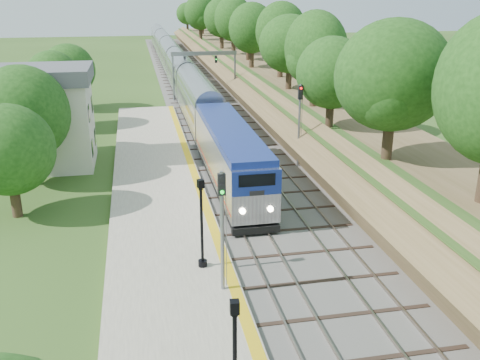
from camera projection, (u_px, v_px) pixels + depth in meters
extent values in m
cube|color=#4C4944|center=(197.00, 93.00, 74.30)|extent=(9.50, 170.00, 0.12)
cube|color=gray|center=(177.00, 92.00, 73.76)|extent=(0.08, 170.00, 0.16)
cube|color=gray|center=(188.00, 92.00, 74.02)|extent=(0.08, 170.00, 0.16)
cube|color=gray|center=(206.00, 91.00, 74.48)|extent=(0.08, 170.00, 0.16)
cube|color=gray|center=(216.00, 91.00, 74.74)|extent=(0.08, 170.00, 0.16)
cube|color=gray|center=(164.00, 225.00, 32.30)|extent=(6.40, 68.00, 0.38)
cube|color=gold|center=(210.00, 218.00, 32.75)|extent=(0.55, 68.00, 0.01)
cube|color=brown|center=(263.00, 80.00, 75.53)|extent=(9.00, 170.00, 3.00)
cube|color=brown|center=(236.00, 82.00, 74.89)|extent=(4.47, 170.00, 4.54)
cylinder|color=#332316|center=(457.00, 177.00, 28.11)|extent=(0.60, 0.60, 2.62)
sphere|color=#183E11|center=(467.00, 111.00, 26.91)|extent=(5.70, 5.70, 5.70)
cylinder|color=#332316|center=(253.00, 60.00, 74.31)|extent=(0.60, 0.60, 2.62)
sphere|color=#183E11|center=(253.00, 34.00, 73.11)|extent=(5.70, 5.70, 5.70)
cylinder|color=#332316|center=(206.00, 33.00, 120.51)|extent=(0.60, 0.60, 2.62)
sphere|color=#183E11|center=(205.00, 16.00, 119.31)|extent=(5.70, 5.70, 5.70)
cube|color=silver|center=(40.00, 125.00, 42.56)|extent=(8.00, 6.00, 6.80)
cube|color=#54565B|center=(34.00, 75.00, 41.21)|extent=(8.60, 6.60, 1.20)
cube|color=black|center=(92.00, 148.00, 42.16)|extent=(0.05, 1.10, 1.30)
cube|color=black|center=(95.00, 137.00, 45.49)|extent=(0.05, 1.10, 1.30)
cube|color=black|center=(89.00, 113.00, 41.22)|extent=(0.05, 1.10, 1.30)
cube|color=black|center=(92.00, 104.00, 44.55)|extent=(0.05, 1.10, 1.30)
cylinder|color=slate|center=(173.00, 77.00, 68.02)|extent=(0.24, 0.24, 6.20)
cylinder|color=slate|center=(235.00, 75.00, 69.47)|extent=(0.24, 0.24, 6.20)
cube|color=slate|center=(204.00, 53.00, 67.78)|extent=(8.40, 0.25, 0.50)
cube|color=black|center=(185.00, 60.00, 67.45)|extent=(0.30, 0.20, 0.90)
cube|color=black|center=(216.00, 59.00, 68.17)|extent=(0.30, 0.20, 0.90)
cylinder|color=#332316|center=(63.00, 165.00, 39.96)|extent=(0.60, 0.60, 2.45)
sphere|color=#183E11|center=(58.00, 122.00, 38.84)|extent=(5.32, 5.32, 5.32)
cylinder|color=#332316|center=(81.00, 118.00, 54.74)|extent=(0.60, 0.60, 2.45)
sphere|color=#183E11|center=(78.00, 85.00, 53.62)|extent=(5.32, 5.32, 5.32)
cube|color=black|center=(230.00, 180.00, 38.85)|extent=(2.65, 16.60, 0.58)
cube|color=#B7BAC1|center=(230.00, 154.00, 38.21)|extent=(2.88, 17.30, 3.27)
cube|color=navy|center=(230.00, 129.00, 37.58)|extent=(2.77, 16.60, 0.42)
cube|color=navy|center=(257.00, 183.00, 29.88)|extent=(2.85, 0.10, 1.44)
cube|color=black|center=(257.00, 180.00, 29.78)|extent=(2.11, 0.06, 0.72)
cube|color=#AD2110|center=(230.00, 169.00, 38.58)|extent=(2.90, 16.95, 0.10)
cube|color=#B7BAC1|center=(198.00, 106.00, 55.74)|extent=(2.88, 19.22, 3.75)
cube|color=#B7BAC1|center=(181.00, 77.00, 74.05)|extent=(2.88, 19.22, 3.75)
cube|color=#B7BAC1|center=(171.00, 60.00, 92.36)|extent=(2.88, 19.22, 3.75)
cube|color=#B7BAC1|center=(164.00, 48.00, 110.67)|extent=(2.88, 19.22, 3.75)
cube|color=#B7BAC1|center=(159.00, 39.00, 128.98)|extent=(2.88, 19.22, 3.75)
cube|color=black|center=(235.00, 307.00, 15.87)|extent=(0.31, 0.31, 0.41)
cube|color=silver|center=(235.00, 307.00, 15.87)|extent=(0.22, 0.22, 0.31)
cylinder|color=black|center=(203.00, 263.00, 27.09)|extent=(0.46, 0.46, 0.31)
cylinder|color=black|center=(202.00, 226.00, 26.40)|extent=(0.15, 0.15, 4.09)
cube|color=black|center=(201.00, 184.00, 25.64)|extent=(0.36, 0.36, 0.42)
cube|color=silver|center=(201.00, 184.00, 25.64)|extent=(0.26, 0.26, 0.31)
cylinder|color=slate|center=(222.00, 232.00, 24.11)|extent=(0.18, 0.18, 5.83)
cube|color=black|center=(222.00, 184.00, 23.33)|extent=(0.34, 0.22, 1.00)
cylinder|color=#0CE526|center=(222.00, 185.00, 23.21)|extent=(0.16, 0.06, 0.16)
cylinder|color=slate|center=(299.00, 126.00, 42.25)|extent=(0.19, 0.19, 6.62)
cube|color=black|center=(300.00, 92.00, 41.35)|extent=(0.36, 0.23, 1.07)
cylinder|color=#FF0C0C|center=(301.00, 93.00, 41.22)|extent=(0.17, 0.06, 0.17)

